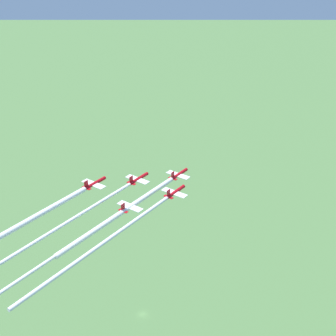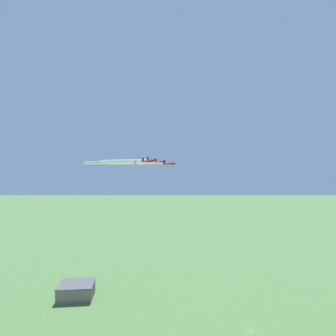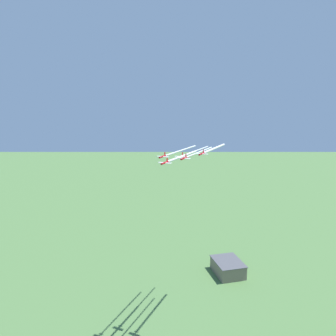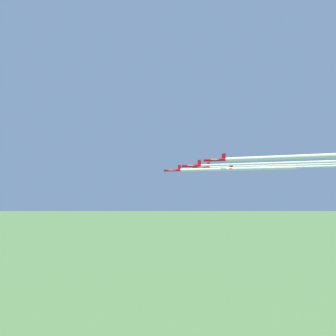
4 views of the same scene
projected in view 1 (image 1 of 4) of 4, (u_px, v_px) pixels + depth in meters
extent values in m
plane|color=#4C723D|center=(143.00, 314.00, 239.93)|extent=(3000.00, 3000.00, 0.00)
cylinder|color=#B20C14|center=(179.00, 174.00, 139.83)|extent=(6.87, 5.73, 0.98)
cube|color=white|center=(178.00, 175.00, 139.45)|extent=(6.30, 7.17, 0.16)
cube|color=#B20C14|center=(173.00, 175.00, 136.91)|extent=(1.19, 0.98, 1.95)
cube|color=#B20C14|center=(173.00, 178.00, 137.47)|extent=(2.53, 2.83, 0.11)
cylinder|color=#B20C14|center=(139.00, 179.00, 134.69)|extent=(6.87, 5.73, 0.98)
cube|color=white|center=(137.00, 179.00, 134.30)|extent=(6.30, 7.17, 0.16)
cube|color=#B20C14|center=(131.00, 179.00, 131.76)|extent=(1.19, 0.98, 1.95)
cube|color=#B20C14|center=(131.00, 183.00, 132.32)|extent=(2.53, 2.83, 0.11)
cylinder|color=#B20C14|center=(176.00, 192.00, 127.84)|extent=(6.87, 5.73, 0.98)
cube|color=white|center=(174.00, 193.00, 127.46)|extent=(6.30, 7.17, 0.16)
cube|color=#B20C14|center=(169.00, 193.00, 124.92)|extent=(1.19, 0.98, 1.95)
cube|color=#B20C14|center=(169.00, 197.00, 125.48)|extent=(2.53, 2.83, 0.11)
cylinder|color=#B20C14|center=(95.00, 183.00, 129.50)|extent=(6.87, 5.73, 0.98)
cube|color=white|center=(94.00, 184.00, 129.12)|extent=(6.30, 7.17, 0.16)
cube|color=#B20C14|center=(86.00, 184.00, 126.58)|extent=(1.19, 0.98, 1.95)
cube|color=#B20C14|center=(87.00, 188.00, 127.14)|extent=(2.53, 2.83, 0.11)
cylinder|color=#B20C14|center=(131.00, 205.00, 123.82)|extent=(6.87, 5.73, 0.98)
cube|color=white|center=(130.00, 206.00, 123.44)|extent=(6.30, 7.17, 0.16)
cube|color=#B20C14|center=(123.00, 207.00, 120.90)|extent=(1.19, 0.98, 1.95)
cube|color=#B20C14|center=(123.00, 211.00, 121.46)|extent=(2.53, 2.83, 0.11)
cylinder|color=white|center=(121.00, 213.00, 120.91)|extent=(35.84, 28.79, 1.33)
cylinder|color=white|center=(67.00, 223.00, 114.61)|extent=(38.07, 30.43, 0.87)
cylinder|color=white|center=(101.00, 244.00, 106.68)|extent=(40.47, 32.34, 0.92)
cylinder|color=white|center=(16.00, 228.00, 110.39)|extent=(36.29, 29.16, 1.39)
cylinder|color=white|center=(48.00, 261.00, 103.25)|extent=(39.11, 31.23, 0.81)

